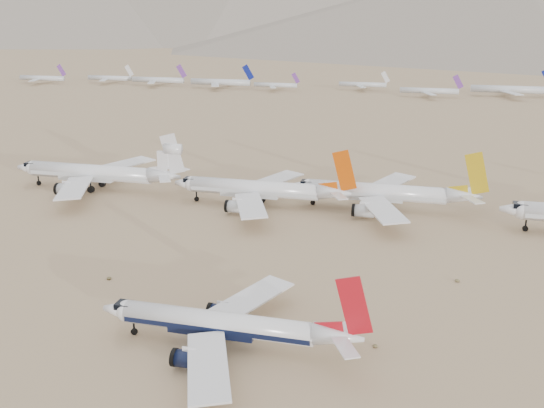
{
  "coord_description": "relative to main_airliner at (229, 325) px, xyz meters",
  "views": [
    {
      "loc": [
        29.82,
        -86.31,
        51.8
      ],
      "look_at": [
        -5.49,
        50.47,
        7.0
      ],
      "focal_mm": 40.0,
      "sensor_mm": 36.0,
      "label": 1
    }
  ],
  "objects": [
    {
      "name": "row2_orange_tail",
      "position": [
        -14.9,
        73.48,
        0.79
      ],
      "size": [
        49.05,
        47.99,
        17.5
      ],
      "color": "silver",
      "rests_on": "ground"
    },
    {
      "name": "row2_white_trijet",
      "position": [
        -66.72,
        76.99,
        1.33
      ],
      "size": [
        53.08,
        51.88,
        18.81
      ],
      "color": "silver",
      "rests_on": "ground"
    },
    {
      "name": "ground",
      "position": [
        -1.54,
        4.45,
        -4.12
      ],
      "size": [
        7000.0,
        7000.0,
        0.0
      ],
      "primitive_type": "plane",
      "color": "#84674D",
      "rests_on": "ground"
    },
    {
      "name": "main_airliner",
      "position": [
        0.0,
        0.0,
        0.0
      ],
      "size": [
        42.43,
        41.44,
        14.97
      ],
      "color": "silver",
      "rests_on": "ground"
    },
    {
      "name": "row2_gold_tail",
      "position": [
        18.43,
        78.5,
        0.86
      ],
      "size": [
        49.94,
        48.84,
        17.78
      ],
      "color": "silver",
      "rests_on": "ground"
    },
    {
      "name": "distant_storage_row",
      "position": [
        28.17,
        333.24,
        0.28
      ],
      "size": [
        621.83,
        60.15,
        16.2
      ],
      "color": "silver",
      "rests_on": "ground"
    }
  ]
}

